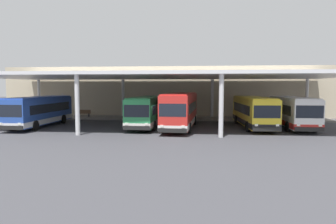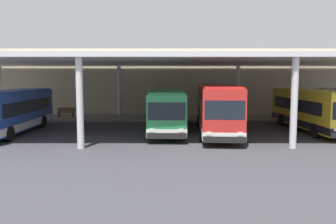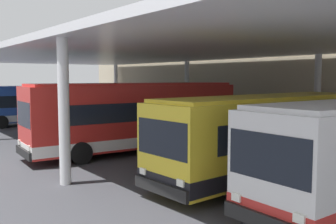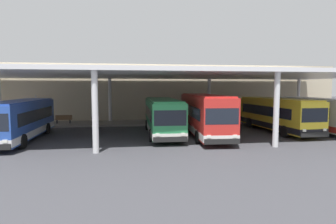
# 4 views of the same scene
# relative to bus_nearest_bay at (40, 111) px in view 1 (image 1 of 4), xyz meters

# --- Properties ---
(ground_plane) EXTENTS (200.00, 200.00, 0.00)m
(ground_plane) POSITION_rel_bus_nearest_bay_xyz_m (12.50, -2.77, -1.66)
(ground_plane) COLOR #3D3D42
(platform_kerb) EXTENTS (42.00, 4.50, 0.18)m
(platform_kerb) POSITION_rel_bus_nearest_bay_xyz_m (12.50, 8.98, -1.57)
(platform_kerb) COLOR gray
(platform_kerb) RESTS_ON ground
(station_building_facade) EXTENTS (48.00, 1.60, 7.10)m
(station_building_facade) POSITION_rel_bus_nearest_bay_xyz_m (12.50, 12.23, 1.90)
(station_building_facade) COLOR #C1B293
(station_building_facade) RESTS_ON ground
(canopy_shelter) EXTENTS (40.00, 17.00, 5.55)m
(canopy_shelter) POSITION_rel_bus_nearest_bay_xyz_m (12.50, 2.73, 3.66)
(canopy_shelter) COLOR silver
(canopy_shelter) RESTS_ON ground
(bus_nearest_bay) EXTENTS (2.77, 10.54, 3.17)m
(bus_nearest_bay) POSITION_rel_bus_nearest_bay_xyz_m (0.00, 0.00, 0.00)
(bus_nearest_bay) COLOR #284CA8
(bus_nearest_bay) RESTS_ON ground
(bus_second_bay) EXTENTS (2.89, 10.58, 3.17)m
(bus_second_bay) POSITION_rel_bus_nearest_bay_xyz_m (11.45, 0.98, 0.00)
(bus_second_bay) COLOR #28844C
(bus_second_bay) RESTS_ON ground
(bus_middle_bay) EXTENTS (3.22, 11.46, 3.57)m
(bus_middle_bay) POSITION_rel_bus_nearest_bay_xyz_m (15.00, 0.09, 0.19)
(bus_middle_bay) COLOR red
(bus_middle_bay) RESTS_ON ground
(bus_far_bay) EXTENTS (3.04, 10.63, 3.17)m
(bus_far_bay) POSITION_rel_bus_nearest_bay_xyz_m (22.46, 1.31, 0.00)
(bus_far_bay) COLOR yellow
(bus_far_bay) RESTS_ON ground
(bus_departing) EXTENTS (2.82, 10.56, 3.17)m
(bus_departing) POSITION_rel_bus_nearest_bay_xyz_m (26.39, 1.64, 0.00)
(bus_departing) COLOR white
(bus_departing) RESTS_ON ground
(bench_waiting) EXTENTS (1.80, 0.45, 0.92)m
(bench_waiting) POSITION_rel_bus_nearest_bay_xyz_m (1.28, 9.05, -0.99)
(bench_waiting) COLOR brown
(bench_waiting) RESTS_ON platform_kerb
(banner_sign) EXTENTS (0.70, 0.12, 3.20)m
(banner_sign) POSITION_rel_bus_nearest_bay_xyz_m (-1.33, 8.17, 0.32)
(banner_sign) COLOR #B2B2B7
(banner_sign) RESTS_ON platform_kerb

